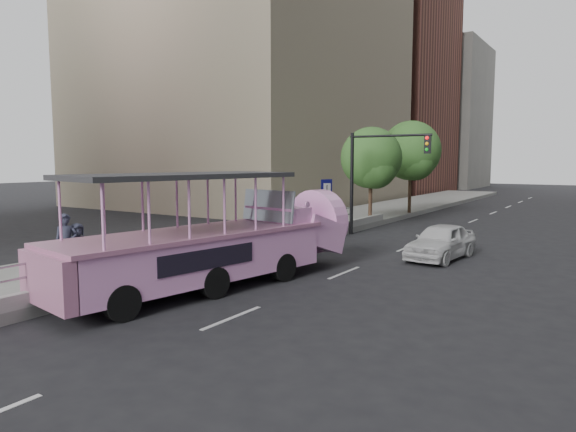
% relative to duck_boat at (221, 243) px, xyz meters
% --- Properties ---
extents(ground, '(160.00, 160.00, 0.00)m').
position_rel_duck_boat_xyz_m(ground, '(1.43, -0.47, -1.27)').
color(ground, black).
extents(sidewalk, '(5.50, 80.00, 0.30)m').
position_rel_duck_boat_xyz_m(sidewalk, '(-4.32, 9.53, -1.12)').
color(sidewalk, gray).
rests_on(sidewalk, ground).
extents(kerb_wall, '(0.24, 30.00, 0.36)m').
position_rel_duck_boat_xyz_m(kerb_wall, '(-1.69, 1.53, -0.79)').
color(kerb_wall, '#A9A9A3').
rests_on(kerb_wall, sidewalk).
extents(guardrail, '(0.07, 22.00, 0.71)m').
position_rel_duck_boat_xyz_m(guardrail, '(-1.69, 1.53, -0.13)').
color(guardrail, '#9FA0A4').
rests_on(guardrail, kerb_wall).
extents(duck_boat, '(4.19, 10.60, 3.43)m').
position_rel_duck_boat_xyz_m(duck_boat, '(0.00, 0.00, 0.00)').
color(duck_boat, black).
rests_on(duck_boat, ground).
extents(car, '(2.02, 4.17, 1.37)m').
position_rel_duck_boat_xyz_m(car, '(4.43, 7.79, -0.59)').
color(car, silver).
rests_on(car, ground).
extents(pedestrian_near, '(0.75, 0.82, 1.88)m').
position_rel_duck_boat_xyz_m(pedestrian_near, '(-4.03, -2.52, -0.03)').
color(pedestrian_near, '#292B3C').
rests_on(pedestrian_near, sidewalk).
extents(pedestrian_far, '(0.69, 0.87, 1.56)m').
position_rel_duck_boat_xyz_m(pedestrian_far, '(-4.00, -2.16, -0.19)').
color(pedestrian_far, '#292B3C').
rests_on(pedestrian_far, sidewalk).
extents(parking_sign, '(0.27, 0.61, 2.91)m').
position_rel_duck_boat_xyz_m(parking_sign, '(-1.57, 9.53, 0.54)').
color(parking_sign, black).
rests_on(parking_sign, ground).
extents(traffic_signal, '(4.20, 0.32, 5.20)m').
position_rel_duck_boat_xyz_m(traffic_signal, '(-0.27, 12.03, 2.22)').
color(traffic_signal, black).
rests_on(traffic_signal, ground).
extents(street_tree_near, '(3.52, 3.52, 5.72)m').
position_rel_duck_boat_xyz_m(street_tree_near, '(-1.87, 15.46, 2.55)').
color(street_tree_near, '#322016').
rests_on(street_tree_near, ground).
extents(street_tree_far, '(3.97, 3.97, 6.45)m').
position_rel_duck_boat_xyz_m(street_tree_far, '(-1.67, 21.46, 3.03)').
color(street_tree_far, '#322016').
rests_on(street_tree_far, ground).
extents(midrise_brick, '(18.00, 16.00, 26.00)m').
position_rel_duck_boat_xyz_m(midrise_brick, '(-16.57, 47.53, 11.73)').
color(midrise_brick, brown).
rests_on(midrise_brick, ground).
extents(midrise_stone_b, '(16.00, 14.00, 20.00)m').
position_rel_duck_boat_xyz_m(midrise_stone_b, '(-14.57, 63.53, 8.73)').
color(midrise_stone_b, slate).
rests_on(midrise_stone_b, ground).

